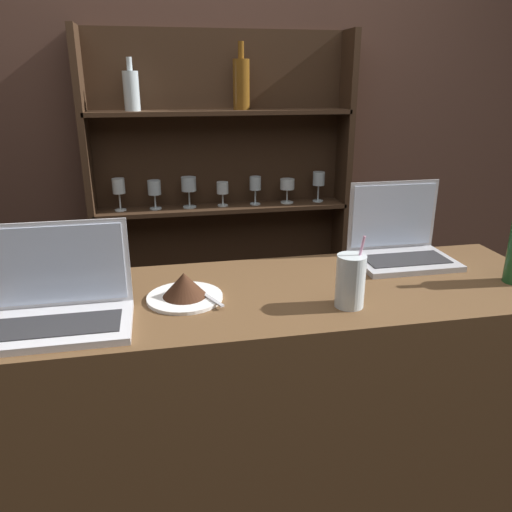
{
  "coord_description": "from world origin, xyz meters",
  "views": [
    {
      "loc": [
        -0.23,
        -1.02,
        1.6
      ],
      "look_at": [
        0.03,
        0.3,
        1.12
      ],
      "focal_mm": 35.0,
      "sensor_mm": 36.0,
      "label": 1
    }
  ],
  "objects_px": {
    "laptop_near": "(59,302)",
    "laptop_far": "(400,243)",
    "water_glass": "(350,281)",
    "cake_plate": "(185,289)"
  },
  "relations": [
    {
      "from": "laptop_near",
      "to": "laptop_far",
      "type": "bearing_deg",
      "value": 14.49
    },
    {
      "from": "laptop_near",
      "to": "water_glass",
      "type": "height_order",
      "value": "laptop_near"
    },
    {
      "from": "water_glass",
      "to": "laptop_far",
      "type": "bearing_deg",
      "value": 46.48
    },
    {
      "from": "laptop_near",
      "to": "water_glass",
      "type": "relative_size",
      "value": 1.78
    },
    {
      "from": "laptop_far",
      "to": "cake_plate",
      "type": "height_order",
      "value": "laptop_far"
    },
    {
      "from": "water_glass",
      "to": "cake_plate",
      "type": "bearing_deg",
      "value": 163.28
    },
    {
      "from": "cake_plate",
      "to": "laptop_far",
      "type": "bearing_deg",
      "value": 14.24
    },
    {
      "from": "laptop_far",
      "to": "water_glass",
      "type": "distance_m",
      "value": 0.44
    },
    {
      "from": "laptop_far",
      "to": "cake_plate",
      "type": "relative_size",
      "value": 1.51
    },
    {
      "from": "laptop_far",
      "to": "cake_plate",
      "type": "distance_m",
      "value": 0.76
    }
  ]
}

